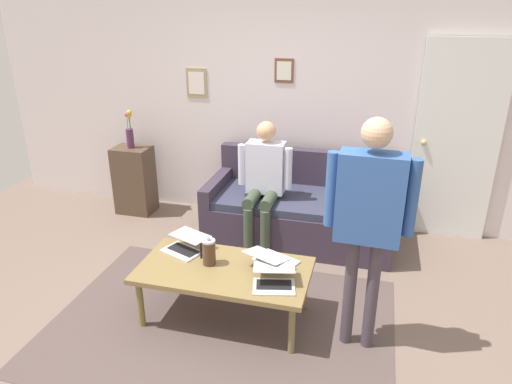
# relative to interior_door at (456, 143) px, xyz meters

# --- Properties ---
(ground_plane) EXTENTS (7.68, 7.68, 0.00)m
(ground_plane) POSITION_rel_interior_door_xyz_m (1.72, 2.11, -1.02)
(ground_plane) COLOR #736054
(area_rug) EXTENTS (2.64, 1.89, 0.01)m
(area_rug) POSITION_rel_interior_door_xyz_m (1.82, 2.08, -1.02)
(area_rug) COLOR #534440
(area_rug) RESTS_ON ground_plane
(back_wall) EXTENTS (7.04, 0.11, 2.70)m
(back_wall) POSITION_rel_interior_door_xyz_m (1.72, -0.09, 0.33)
(back_wall) COLOR silver
(back_wall) RESTS_ON ground_plane
(interior_door) EXTENTS (0.82, 0.09, 2.05)m
(interior_door) POSITION_rel_interior_door_xyz_m (0.00, 0.00, 0.00)
(interior_door) COLOR silver
(interior_door) RESTS_ON ground_plane
(couch) EXTENTS (1.90, 0.89, 0.88)m
(couch) POSITION_rel_interior_door_xyz_m (1.49, 0.47, -0.72)
(couch) COLOR #382D3D
(couch) RESTS_ON ground_plane
(coffee_table) EXTENTS (1.33, 0.69, 0.45)m
(coffee_table) POSITION_rel_interior_door_xyz_m (1.82, 1.98, -0.62)
(coffee_table) COLOR olive
(coffee_table) RESTS_ON ground_plane
(laptop_left) EXTENTS (0.36, 0.36, 0.13)m
(laptop_left) POSITION_rel_interior_door_xyz_m (1.40, 2.10, -0.53)
(laptop_left) COLOR silver
(laptop_left) RESTS_ON coffee_table
(laptop_center) EXTENTS (0.44, 0.45, 0.14)m
(laptop_center) POSITION_rel_interior_door_xyz_m (1.48, 1.81, -0.53)
(laptop_center) COLOR silver
(laptop_center) RESTS_ON coffee_table
(laptop_right) EXTENTS (0.41, 0.40, 0.11)m
(laptop_right) POSITION_rel_interior_door_xyz_m (2.22, 1.79, -0.53)
(laptop_right) COLOR silver
(laptop_right) RESTS_ON coffee_table
(french_press) EXTENTS (0.12, 0.10, 0.24)m
(french_press) POSITION_rel_interior_door_xyz_m (1.96, 1.94, -0.47)
(french_press) COLOR #4C3323
(french_press) RESTS_ON coffee_table
(side_shelf) EXTENTS (0.42, 0.32, 0.80)m
(side_shelf) POSITION_rel_interior_door_xyz_m (3.49, 0.31, -0.63)
(side_shelf) COLOR #4E3C2C
(side_shelf) RESTS_ON ground_plane
(flower_vase) EXTENTS (0.10, 0.09, 0.44)m
(flower_vase) POSITION_rel_interior_door_xyz_m (3.49, 0.31, -0.04)
(flower_vase) COLOR #522B47
(flower_vase) RESTS_ON side_shelf
(person_standing) EXTENTS (0.59, 0.21, 1.70)m
(person_standing) POSITION_rel_interior_door_xyz_m (0.79, 2.02, 0.07)
(person_standing) COLOR #463D45
(person_standing) RESTS_ON ground_plane
(person_seated) EXTENTS (0.55, 0.51, 1.28)m
(person_seated) POSITION_rel_interior_door_xyz_m (1.83, 0.70, -0.30)
(person_seated) COLOR #3D4937
(person_seated) RESTS_ON ground_plane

